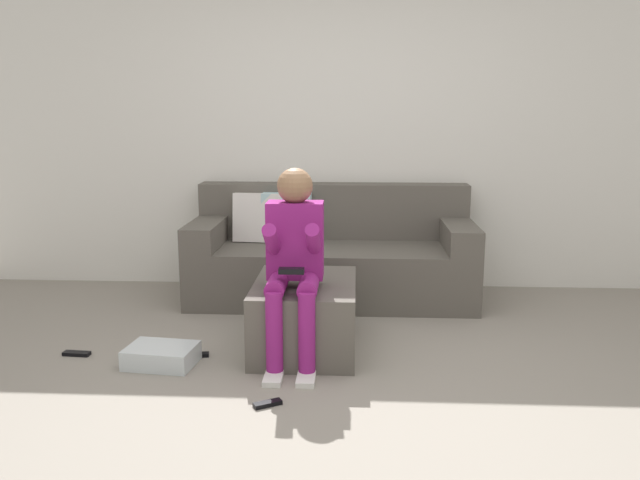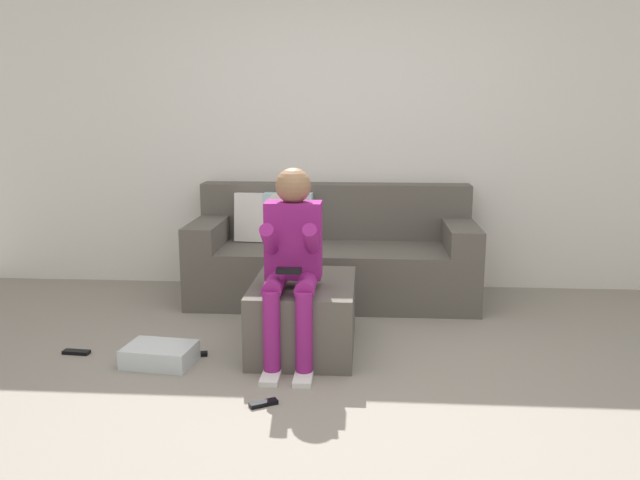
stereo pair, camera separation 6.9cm
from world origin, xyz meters
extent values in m
plane|color=gray|center=(0.00, 0.00, 0.00)|extent=(8.17, 8.17, 0.00)
cube|color=silver|center=(0.00, 2.35, 1.23)|extent=(6.29, 0.10, 2.46)
cube|color=#59544C|center=(-0.07, 1.86, 0.21)|extent=(2.15, 0.87, 0.43)
cube|color=#59544C|center=(-0.07, 2.19, 0.64)|extent=(2.15, 0.23, 0.44)
cube|color=#59544C|center=(-1.03, 1.86, 0.52)|extent=(0.23, 0.87, 0.19)
cube|color=#59544C|center=(0.89, 1.86, 0.52)|extent=(0.23, 0.87, 0.19)
cube|color=white|center=(-0.65, 2.00, 0.62)|extent=(0.39, 0.20, 0.39)
cube|color=silver|center=(-0.43, 2.00, 0.62)|extent=(0.39, 0.15, 0.39)
cube|color=#59544C|center=(-0.19, 0.78, 0.21)|extent=(0.61, 0.84, 0.42)
cube|color=#8C1E72|center=(-0.24, 0.68, 0.70)|extent=(0.33, 0.18, 0.45)
sphere|color=#8C6647|center=(-0.24, 0.68, 1.02)|extent=(0.21, 0.21, 0.21)
cylinder|color=#8C1E72|center=(-0.33, 0.52, 0.48)|extent=(0.11, 0.33, 0.11)
cylinder|color=#8C1E72|center=(-0.33, 0.35, 0.26)|extent=(0.09, 0.09, 0.45)
cube|color=white|center=(-0.33, 0.29, 0.01)|extent=(0.10, 0.22, 0.03)
cylinder|color=#8C1E72|center=(-0.36, 0.55, 0.71)|extent=(0.08, 0.35, 0.28)
cylinder|color=#8C1E72|center=(-0.15, 0.52, 0.48)|extent=(0.11, 0.33, 0.11)
cylinder|color=#8C1E72|center=(-0.15, 0.35, 0.26)|extent=(0.09, 0.09, 0.45)
cube|color=white|center=(-0.15, 0.29, 0.01)|extent=(0.10, 0.22, 0.03)
cylinder|color=#8C1E72|center=(-0.12, 0.55, 0.71)|extent=(0.08, 0.34, 0.27)
cube|color=black|center=(-0.24, 0.44, 0.58)|extent=(0.14, 0.06, 0.03)
cube|color=silver|center=(-1.00, 0.47, 0.06)|extent=(0.42, 0.32, 0.11)
cube|color=black|center=(-0.32, -0.03, 0.01)|extent=(0.15, 0.11, 0.02)
cube|color=black|center=(-0.83, 0.61, 0.01)|extent=(0.15, 0.07, 0.02)
cube|color=black|center=(-1.56, 0.59, 0.01)|extent=(0.17, 0.07, 0.02)
camera|label=1|loc=(0.11, -3.07, 1.46)|focal=36.96mm
camera|label=2|loc=(0.18, -3.06, 1.46)|focal=36.96mm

